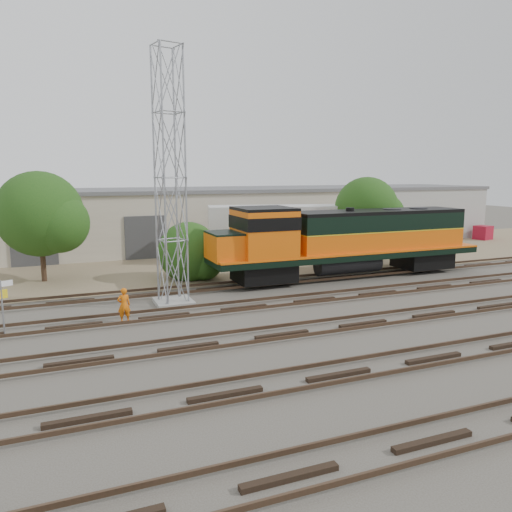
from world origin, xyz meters
name	(u,v)px	position (x,y,z in m)	size (l,w,h in m)	color
ground	(329,309)	(0.00, 0.00, 0.00)	(140.00, 140.00, 0.00)	#47423A
dirt_strip	(231,260)	(0.00, 15.00, 0.01)	(80.00, 16.00, 0.02)	#726047
tracks	(363,324)	(0.00, -3.00, 0.08)	(80.00, 20.40, 0.28)	black
warehouse	(202,217)	(0.04, 22.98, 2.65)	(58.40, 10.40, 5.30)	beige
locomotive	(345,239)	(4.60, 6.00, 2.53)	(18.45, 3.24, 4.44)	black
signal_tower	(170,183)	(-7.03, 3.84, 6.25)	(1.89, 1.89, 12.80)	gray
sign_post	(2,297)	(-14.75, 1.50, 1.65)	(0.90, 0.43, 2.36)	gray
worker	(124,305)	(-9.83, 1.51, 0.80)	(0.59, 0.38, 1.61)	orange
semi_trailer	(303,226)	(5.17, 12.93, 2.67)	(14.05, 6.04, 4.24)	silver
dumpster_blue	(368,236)	(14.92, 18.29, 0.75)	(1.60, 1.50, 1.50)	navy
dumpster_red	(483,233)	(27.57, 16.67, 0.70)	(1.50, 1.40, 1.40)	maroon
tree_west	(45,216)	(-13.07, 11.99, 4.09)	(5.50, 5.23, 6.85)	#382619
tree_mid	(192,254)	(-4.51, 9.44, 1.61)	(4.08, 3.89, 3.89)	#382619
tree_east	(370,210)	(9.63, 10.54, 3.91)	(4.99, 4.75, 6.41)	#382619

